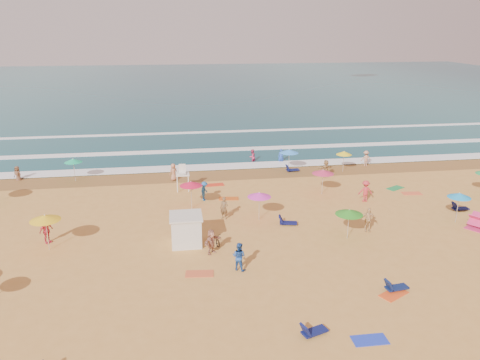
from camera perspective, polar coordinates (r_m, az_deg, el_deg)
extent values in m
plane|color=gold|center=(35.67, 0.67, -5.32)|extent=(220.00, 220.00, 0.00)
cube|color=#0C4756|center=(117.26, -5.87, 11.21)|extent=(220.00, 140.00, 0.18)
plane|color=olive|center=(47.28, -1.69, 0.70)|extent=(220.00, 220.00, 0.00)
cube|color=white|center=(49.63, -2.03, 1.67)|extent=(200.00, 2.20, 0.05)
cube|color=white|center=(56.34, -2.83, 3.69)|extent=(200.00, 1.60, 0.05)
cube|color=white|center=(66.03, -3.69, 5.85)|extent=(200.00, 1.20, 0.05)
cube|color=silver|center=(32.31, -6.57, -6.13)|extent=(2.00, 2.00, 2.00)
cube|color=silver|center=(31.89, -6.64, -4.39)|extent=(2.20, 2.20, 0.12)
imported|color=black|center=(32.37, -3.12, -7.11)|extent=(1.11, 1.67, 0.83)
cone|color=#16B37A|center=(47.39, -19.67, 2.26)|extent=(1.68, 1.68, 0.35)
cone|color=#2E9121|center=(33.40, 13.17, -3.82)|extent=(1.93, 1.93, 0.35)
cone|color=#E332BE|center=(35.63, 2.37, -1.80)|extent=(1.82, 1.82, 0.35)
cone|color=yellow|center=(33.30, -22.68, -4.27)|extent=(1.98, 1.98, 0.35)
cone|color=#1B9CE8|center=(38.76, 25.19, -1.69)|extent=(1.71, 1.71, 0.35)
cone|color=#3892FF|center=(47.82, 6.02, 3.51)|extent=(1.88, 1.88, 0.35)
cone|color=red|center=(37.92, -6.01, -0.44)|extent=(1.85, 1.85, 0.35)
cone|color=#CC2D59|center=(41.71, 10.09, 1.00)|extent=(1.92, 1.92, 0.35)
cone|color=yellow|center=(48.81, 12.57, 3.24)|extent=(1.57, 1.57, 0.35)
cube|color=#0F124B|center=(35.57, 5.91, -5.20)|extent=(1.39, 0.83, 0.34)
cube|color=#0F164F|center=(24.15, 9.07, -17.76)|extent=(1.41, 0.96, 0.34)
cube|color=#0F1D4D|center=(28.64, 18.58, -12.31)|extent=(1.37, 0.74, 0.34)
cube|color=#0E1249|center=(42.07, 25.29, -3.16)|extent=(1.31, 0.58, 0.34)
cube|color=#0E1549|center=(48.48, 6.45, 1.24)|extent=(1.34, 0.67, 0.34)
cube|color=#CB5216|center=(40.64, -1.38, -2.28)|extent=(1.78, 1.04, 0.03)
cube|color=#D75B32|center=(28.97, -4.96, -11.31)|extent=(1.78, 1.03, 0.03)
cube|color=red|center=(44.18, -3.09, -0.58)|extent=(1.76, 1.00, 0.03)
cube|color=blue|center=(24.41, 15.53, -18.27)|extent=(1.71, 0.88, 0.03)
cube|color=#228944|center=(45.52, 18.39, -0.95)|extent=(1.90, 1.57, 0.03)
cube|color=#EF4D1A|center=(28.28, 18.23, -13.06)|extent=(1.90, 1.57, 0.03)
cube|color=#EA5F37|center=(44.61, 20.20, -1.54)|extent=(1.78, 1.02, 0.03)
imported|color=#B67454|center=(45.63, -8.12, 0.97)|extent=(0.97, 0.84, 1.68)
imported|color=tan|center=(46.99, 10.42, 1.39)|extent=(1.69, 0.91, 1.74)
imported|color=#C43138|center=(41.13, 15.04, -1.31)|extent=(1.26, 0.79, 1.87)
imported|color=tan|center=(35.30, 15.34, -4.68)|extent=(1.14, 0.68, 1.81)
imported|color=#D13462|center=(51.47, 1.49, 2.85)|extent=(1.03, 1.01, 1.67)
imported|color=#235FA5|center=(40.10, -4.37, -1.36)|extent=(1.02, 1.25, 1.68)
imported|color=blue|center=(51.45, 5.03, 2.84)|extent=(0.72, 0.54, 1.77)
imported|color=brown|center=(36.22, -1.95, -3.45)|extent=(0.77, 0.70, 1.77)
imported|color=#D1344C|center=(34.90, -22.55, -5.74)|extent=(0.99, 1.12, 1.82)
imported|color=tan|center=(51.63, 15.09, 2.56)|extent=(1.13, 0.69, 1.69)
imported|color=tan|center=(30.93, -3.50, -7.51)|extent=(1.48, 1.45, 1.70)
imported|color=#224EA2|center=(28.91, -0.14, -9.29)|extent=(1.11, 1.05, 1.80)
imported|color=brown|center=(50.18, -25.47, 0.62)|extent=(0.97, 0.86, 1.66)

